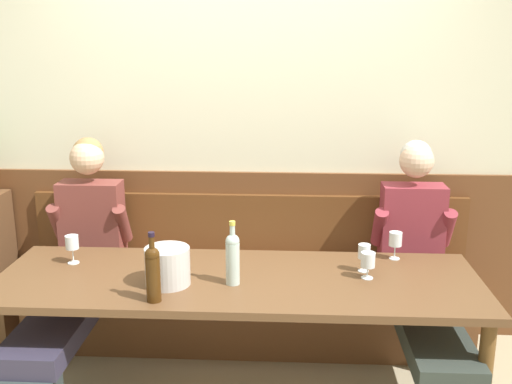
% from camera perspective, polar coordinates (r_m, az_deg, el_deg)
% --- Properties ---
extents(room_wall_back, '(6.80, 0.08, 2.80)m').
position_cam_1_polar(room_wall_back, '(3.79, -0.65, 6.81)').
color(room_wall_back, beige).
rests_on(room_wall_back, ground).
extents(wood_wainscot_panel, '(6.80, 0.03, 1.08)m').
position_cam_1_polar(wood_wainscot_panel, '(3.95, -0.66, -5.77)').
color(wood_wainscot_panel, brown).
rests_on(wood_wainscot_panel, ground).
extents(wall_bench, '(2.76, 0.42, 0.94)m').
position_cam_1_polar(wall_bench, '(3.86, -0.86, -10.45)').
color(wall_bench, brown).
rests_on(wall_bench, ground).
extents(dining_table, '(2.46, 0.80, 0.73)m').
position_cam_1_polar(dining_table, '(3.10, -1.75, -9.34)').
color(dining_table, brown).
rests_on(dining_table, ground).
extents(person_left_seat, '(0.48, 1.23, 1.33)m').
position_cam_1_polar(person_left_seat, '(3.59, -16.81, -6.85)').
color(person_left_seat, '#2C3535').
rests_on(person_left_seat, ground).
extents(person_right_seat, '(0.47, 1.22, 1.33)m').
position_cam_1_polar(person_right_seat, '(3.46, 15.47, -7.58)').
color(person_right_seat, '#35253E').
rests_on(person_right_seat, ground).
extents(ice_bucket, '(0.22, 0.22, 0.19)m').
position_cam_1_polar(ice_bucket, '(2.99, -8.40, -6.98)').
color(ice_bucket, beige).
rests_on(ice_bucket, dining_table).
extents(wine_bottle_amber_mid, '(0.07, 0.07, 0.32)m').
position_cam_1_polar(wine_bottle_amber_mid, '(2.95, -2.24, -6.18)').
color(wine_bottle_amber_mid, '#B0C4BC').
rests_on(wine_bottle_amber_mid, dining_table).
extents(wine_bottle_green_tall, '(0.07, 0.07, 0.33)m').
position_cam_1_polar(wine_bottle_green_tall, '(2.80, -9.76, -7.47)').
color(wine_bottle_green_tall, '#3D230B').
rests_on(wine_bottle_green_tall, dining_table).
extents(wine_glass_mid_right, '(0.07, 0.07, 0.14)m').
position_cam_1_polar(wine_glass_mid_right, '(3.17, -8.19, -5.74)').
color(wine_glass_mid_right, silver).
rests_on(wine_glass_mid_right, dining_table).
extents(wine_glass_near_bucket, '(0.07, 0.07, 0.16)m').
position_cam_1_polar(wine_glass_near_bucket, '(3.37, -17.07, -4.73)').
color(wine_glass_near_bucket, silver).
rests_on(wine_glass_near_bucket, dining_table).
extents(wine_glass_center_rear, '(0.06, 0.06, 0.15)m').
position_cam_1_polar(wine_glass_center_rear, '(3.16, 10.23, -5.72)').
color(wine_glass_center_rear, silver).
rests_on(wine_glass_center_rear, dining_table).
extents(wine_glass_left_end, '(0.07, 0.07, 0.15)m').
position_cam_1_polar(wine_glass_left_end, '(3.37, 13.11, -4.44)').
color(wine_glass_left_end, silver).
rests_on(wine_glass_left_end, dining_table).
extents(wine_glass_mid_left, '(0.07, 0.07, 0.14)m').
position_cam_1_polar(wine_glass_mid_left, '(3.08, 10.58, -6.48)').
color(wine_glass_mid_left, silver).
rests_on(wine_glass_mid_left, dining_table).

